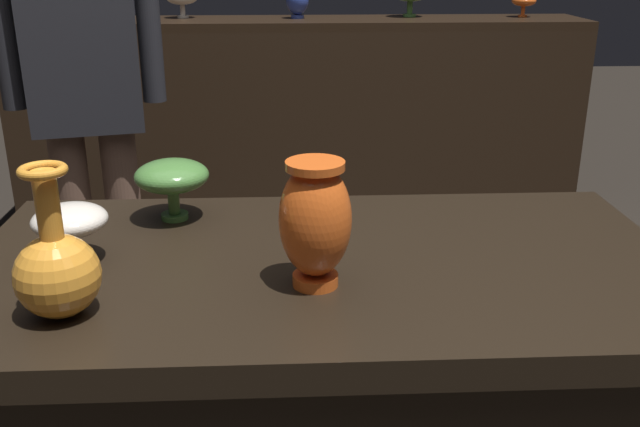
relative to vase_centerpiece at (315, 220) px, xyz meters
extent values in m
cube|color=black|center=(0.02, 0.10, -0.13)|extent=(1.20, 0.64, 0.05)
cube|color=black|center=(0.02, 2.30, -0.43)|extent=(2.60, 0.40, 0.95)
cube|color=black|center=(0.02, 2.30, 0.06)|extent=(2.60, 0.40, 0.04)
cylinder|color=#E55B1E|center=(0.00, 0.00, -0.10)|extent=(0.07, 0.07, 0.02)
ellipsoid|color=#E55B1E|center=(0.00, 0.00, 0.00)|extent=(0.11, 0.11, 0.18)
cylinder|color=#E55B1E|center=(0.00, 0.00, 0.09)|extent=(0.09, 0.09, 0.01)
cylinder|color=silver|center=(-0.40, 0.11, -0.10)|extent=(0.04, 0.04, 0.01)
cylinder|color=silver|center=(-0.40, 0.11, -0.08)|extent=(0.02, 0.02, 0.04)
ellipsoid|color=silver|center=(-0.40, 0.11, -0.03)|extent=(0.12, 0.12, 0.05)
cylinder|color=#477A38|center=(-0.26, 0.30, -0.10)|extent=(0.05, 0.05, 0.01)
cylinder|color=#477A38|center=(-0.26, 0.30, -0.07)|extent=(0.02, 0.02, 0.05)
ellipsoid|color=#477A38|center=(-0.26, 0.30, -0.02)|extent=(0.14, 0.14, 0.06)
sphere|color=orange|center=(-0.37, -0.08, -0.05)|extent=(0.12, 0.12, 0.12)
cylinder|color=orange|center=(-0.37, -0.08, 0.05)|extent=(0.03, 0.03, 0.10)
torus|color=orange|center=(-0.37, -0.08, 0.11)|extent=(0.07, 0.07, 0.01)
cone|color=#2D429E|center=(-1.02, 2.25, 0.09)|extent=(0.08, 0.08, 0.02)
cylinder|color=#E55B1E|center=(1.06, 2.34, 0.09)|extent=(0.04, 0.04, 0.01)
cylinder|color=#E55B1E|center=(1.06, 2.34, 0.11)|extent=(0.02, 0.02, 0.04)
ellipsoid|color=#E55B1E|center=(1.06, 2.34, 0.15)|extent=(0.11, 0.11, 0.05)
cylinder|color=#477A38|center=(0.54, 2.38, 0.09)|extent=(0.06, 0.06, 0.01)
cylinder|color=#477A38|center=(0.54, 2.38, 0.12)|extent=(0.03, 0.03, 0.05)
cylinder|color=silver|center=(-0.50, 2.37, 0.09)|extent=(0.05, 0.05, 0.01)
cylinder|color=silver|center=(-0.50, 2.37, 0.12)|extent=(0.02, 0.02, 0.05)
cylinder|color=#2D429E|center=(0.02, 2.32, 0.09)|extent=(0.06, 0.06, 0.02)
ellipsoid|color=#2D429E|center=(0.02, 2.32, 0.16)|extent=(0.10, 0.10, 0.13)
cylinder|color=brown|center=(-0.57, 1.17, -0.52)|extent=(0.11, 0.11, 0.77)
cylinder|color=brown|center=(-0.71, 1.13, -0.52)|extent=(0.11, 0.11, 0.77)
cube|color=#232328|center=(-0.64, 1.15, 0.17)|extent=(0.35, 0.25, 0.61)
cylinder|color=#232328|center=(-0.44, 1.20, 0.20)|extent=(0.07, 0.07, 0.52)
cylinder|color=#232328|center=(-0.83, 1.11, 0.20)|extent=(0.07, 0.07, 0.52)
camera|label=1|loc=(-0.04, -0.99, 0.38)|focal=39.78mm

